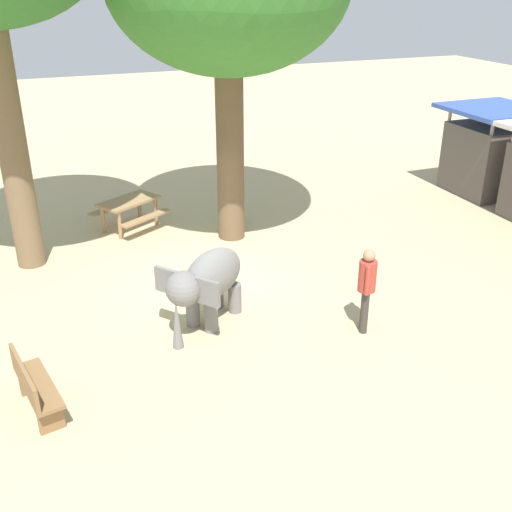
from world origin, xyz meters
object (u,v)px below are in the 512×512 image
(person_handler, at_px, (367,284))
(elephant, at_px, (207,281))
(market_stall_blue, at_px, (487,155))
(wooden_bench, at_px, (34,386))
(picnic_table_near, at_px, (129,207))

(person_handler, bearing_deg, elephant, 3.85)
(person_handler, xyz_separation_m, market_stall_blue, (-5.45, 7.31, 0.19))
(person_handler, distance_m, wooden_bench, 5.76)
(elephant, distance_m, market_stall_blue, 10.74)
(person_handler, relative_size, picnic_table_near, 0.79)
(wooden_bench, bearing_deg, person_handler, 80.66)
(elephant, xyz_separation_m, picnic_table_near, (-5.17, -0.47, -0.30))
(wooden_bench, height_order, market_stall_blue, market_stall_blue)
(person_handler, xyz_separation_m, picnic_table_near, (-6.44, -3.06, -0.36))
(elephant, distance_m, person_handler, 2.88)
(person_handler, height_order, wooden_bench, person_handler)
(picnic_table_near, bearing_deg, elephant, -114.96)
(picnic_table_near, bearing_deg, wooden_bench, -141.98)
(wooden_bench, bearing_deg, elephant, 103.87)
(market_stall_blue, bearing_deg, wooden_bench, -66.45)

